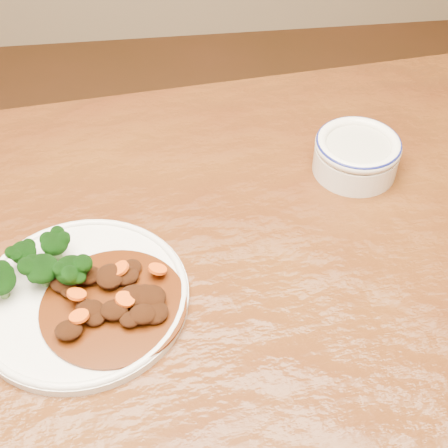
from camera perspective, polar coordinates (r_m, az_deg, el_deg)
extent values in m
cube|color=#552D0F|center=(0.79, -3.78, -7.26)|extent=(1.59, 1.05, 0.04)
cylinder|color=white|center=(0.78, -12.79, -6.64)|extent=(0.26, 0.26, 0.01)
torus|color=white|center=(0.78, -12.86, -6.38)|extent=(0.26, 0.26, 0.01)
cylinder|color=#5D8645|center=(0.80, -15.99, -4.91)|extent=(0.01, 0.01, 0.02)
ellipsoid|color=black|center=(0.78, -16.30, -3.93)|extent=(0.04, 0.04, 0.03)
cylinder|color=#5D8645|center=(0.80, -19.48, -5.83)|extent=(0.01, 0.01, 0.02)
cylinder|color=#5D8645|center=(0.82, -14.99, -2.60)|extent=(0.01, 0.01, 0.02)
ellipsoid|color=black|center=(0.81, -15.24, -1.70)|extent=(0.04, 0.04, 0.03)
cylinder|color=#5D8645|center=(0.79, -13.54, -5.07)|extent=(0.01, 0.01, 0.02)
ellipsoid|color=black|center=(0.77, -13.80, -4.10)|extent=(0.04, 0.04, 0.03)
cylinder|color=#5D8645|center=(0.82, -17.61, -3.33)|extent=(0.01, 0.01, 0.02)
ellipsoid|color=black|center=(0.81, -17.89, -2.48)|extent=(0.03, 0.03, 0.03)
cylinder|color=#4D2308|center=(0.76, -10.07, -7.36)|extent=(0.18, 0.18, 0.00)
ellipsoid|color=black|center=(0.77, -10.39, -4.72)|extent=(0.04, 0.04, 0.02)
ellipsoid|color=black|center=(0.75, -6.87, -6.92)|extent=(0.03, 0.03, 0.02)
ellipsoid|color=black|center=(0.74, -10.01, -7.74)|extent=(0.03, 0.03, 0.02)
ellipsoid|color=black|center=(0.73, -8.57, -8.63)|extent=(0.02, 0.02, 0.01)
ellipsoid|color=black|center=(0.75, -11.97, -7.69)|extent=(0.03, 0.03, 0.01)
ellipsoid|color=black|center=(0.78, -8.43, -3.95)|extent=(0.02, 0.03, 0.01)
ellipsoid|color=black|center=(0.75, -8.20, -6.55)|extent=(0.04, 0.03, 0.02)
ellipsoid|color=black|center=(0.77, -9.00, -4.69)|extent=(0.03, 0.03, 0.02)
ellipsoid|color=black|center=(0.74, -11.71, -8.40)|extent=(0.02, 0.02, 0.01)
ellipsoid|color=black|center=(0.75, -7.97, -6.61)|extent=(0.03, 0.03, 0.02)
ellipsoid|color=black|center=(0.75, -7.08, -6.33)|extent=(0.03, 0.02, 0.01)
ellipsoid|color=black|center=(0.78, -12.24, -4.60)|extent=(0.03, 0.03, 0.02)
ellipsoid|color=black|center=(0.78, -14.34, -5.14)|extent=(0.03, 0.03, 0.02)
ellipsoid|color=black|center=(0.75, -6.70, -6.71)|extent=(0.04, 0.04, 0.02)
ellipsoid|color=black|center=(0.73, -7.43, -8.17)|extent=(0.03, 0.03, 0.02)
ellipsoid|color=black|center=(0.73, -14.02, -9.39)|extent=(0.03, 0.03, 0.02)
ellipsoid|color=black|center=(0.75, -7.35, -6.40)|extent=(0.03, 0.03, 0.01)
ellipsoid|color=black|center=(0.75, -12.52, -7.43)|extent=(0.02, 0.02, 0.01)
ellipsoid|color=black|center=(0.77, -13.94, -5.94)|extent=(0.02, 0.02, 0.01)
ellipsoid|color=black|center=(0.74, -6.37, -8.00)|extent=(0.03, 0.03, 0.02)
cylinder|color=#DA480B|center=(0.77, -9.48, -4.03)|extent=(0.03, 0.03, 0.02)
cylinder|color=#DA480B|center=(0.77, -6.10, -4.11)|extent=(0.03, 0.02, 0.02)
cylinder|color=#DA480B|center=(0.73, -13.11, -8.21)|extent=(0.03, 0.03, 0.01)
cylinder|color=#DA480B|center=(0.74, -9.05, -6.82)|extent=(0.03, 0.03, 0.01)
cylinder|color=#DA480B|center=(0.75, -13.33, -6.26)|extent=(0.02, 0.03, 0.02)
cylinder|color=#DA480B|center=(0.77, -10.50, -4.82)|extent=(0.03, 0.03, 0.01)
cylinder|color=white|center=(0.95, 11.92, 5.77)|extent=(0.12, 0.12, 0.04)
cylinder|color=beige|center=(0.93, 12.15, 6.91)|extent=(0.09, 0.09, 0.01)
torus|color=white|center=(0.93, 12.18, 7.11)|extent=(0.13, 0.13, 0.02)
torus|color=navy|center=(0.93, 12.22, 7.31)|extent=(0.12, 0.12, 0.01)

